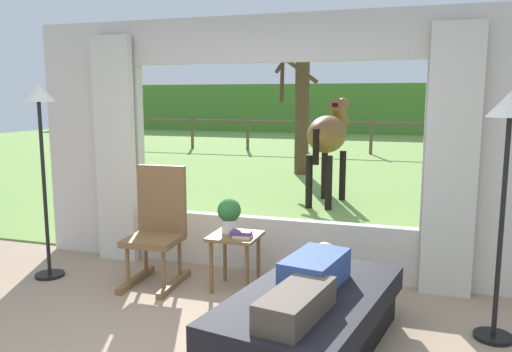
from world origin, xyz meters
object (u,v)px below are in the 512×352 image
object	(u,v)px
reclining_person	(309,280)
side_table	(235,244)
pasture_tree	(301,102)
recliner_sofa	(310,319)
floor_lamp_left	(40,121)
horse	(329,135)
floor_lamp_right	(508,142)
book_stack	(242,234)
potted_plant	(229,213)
rocking_chair	(158,226)

from	to	relation	value
reclining_person	side_table	size ratio (longest dim) A/B	2.76
reclining_person	pasture_tree	xyz separation A→B (m)	(-1.90, 8.03, 1.13)
recliner_sofa	side_table	distance (m)	1.29
floor_lamp_left	horse	xyz separation A→B (m)	(2.03, 4.30, -0.38)
recliner_sofa	reclining_person	bearing A→B (deg)	-79.39
recliner_sofa	floor_lamp_right	xyz separation A→B (m)	(1.26, 0.56, 1.24)
reclining_person	book_stack	size ratio (longest dim) A/B	7.08
potted_plant	pasture_tree	size ratio (longest dim) A/B	0.10
floor_lamp_right	horse	world-z (taller)	floor_lamp_right
recliner_sofa	reclining_person	xyz separation A→B (m)	(0.00, -0.05, 0.30)
floor_lamp_left	book_stack	bearing A→B (deg)	5.54
rocking_chair	book_stack	world-z (taller)	rocking_chair
pasture_tree	book_stack	bearing A→B (deg)	-81.26
recliner_sofa	side_table	size ratio (longest dim) A/B	3.53
floor_lamp_left	horse	size ratio (longest dim) A/B	1.05
recliner_sofa	pasture_tree	bearing A→B (deg)	114.03
reclining_person	potted_plant	distance (m)	1.42
floor_lamp_left	rocking_chair	bearing A→B (deg)	10.98
rocking_chair	pasture_tree	xyz separation A→B (m)	(-0.24, 7.11, 1.11)
side_table	book_stack	bearing A→B (deg)	-35.06
side_table	floor_lamp_left	size ratio (longest dim) A/B	0.27
book_stack	floor_lamp_left	size ratio (longest dim) A/B	0.11
rocking_chair	pasture_tree	world-z (taller)	pasture_tree
reclining_person	potted_plant	xyz separation A→B (m)	(-0.97, 1.02, 0.18)
rocking_chair	side_table	bearing A→B (deg)	-0.21
recliner_sofa	rocking_chair	bearing A→B (deg)	162.93
recliner_sofa	floor_lamp_right	size ratio (longest dim) A/B	1.01
side_table	potted_plant	bearing A→B (deg)	143.13
floor_lamp_right	reclining_person	bearing A→B (deg)	-154.24
reclining_person	horse	distance (m)	5.10
recliner_sofa	floor_lamp_right	bearing A→B (deg)	34.53
side_table	horse	distance (m)	4.11
rocking_chair	horse	distance (m)	4.23
recliner_sofa	potted_plant	bearing A→B (deg)	145.75
horse	side_table	bearing A→B (deg)	-85.78
rocking_chair	book_stack	bearing A→B (deg)	-4.53
potted_plant	pasture_tree	world-z (taller)	pasture_tree
recliner_sofa	potted_plant	world-z (taller)	potted_plant
recliner_sofa	book_stack	world-z (taller)	book_stack
side_table	pasture_tree	size ratio (longest dim) A/B	0.17
potted_plant	floor_lamp_right	distance (m)	2.40
rocking_chair	floor_lamp_left	distance (m)	1.50
potted_plant	floor_lamp_right	xyz separation A→B (m)	(2.24, -0.41, 0.76)
reclining_person	side_table	bearing A→B (deg)	143.62
rocking_chair	potted_plant	size ratio (longest dim) A/B	3.50
pasture_tree	rocking_chair	bearing A→B (deg)	-88.07
floor_lamp_left	reclining_person	bearing A→B (deg)	-14.32
rocking_chair	book_stack	size ratio (longest dim) A/B	5.53
side_table	pasture_tree	bearing A→B (deg)	98.13
floor_lamp_left	floor_lamp_right	world-z (taller)	floor_lamp_left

